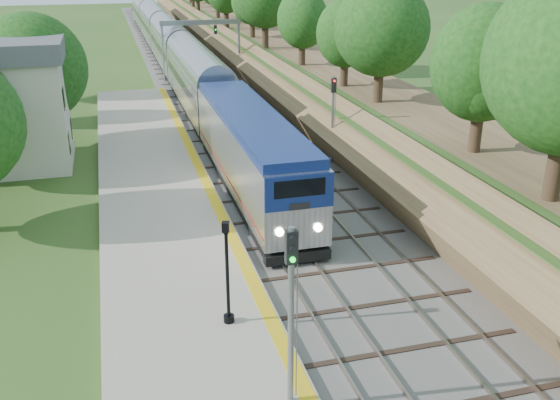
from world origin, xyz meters
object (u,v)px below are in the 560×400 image
object	(u,v)px
lamppost_far	(228,279)
signal_platform	(291,299)
train	(171,49)
signal_gantry	(201,34)
signal_farside	(333,111)

from	to	relation	value
lamppost_far	signal_platform	distance (m)	5.11
train	signal_gantry	bearing A→B (deg)	-70.21
signal_gantry	lamppost_far	distance (m)	47.52
signal_gantry	signal_platform	size ratio (longest dim) A/B	1.46
signal_gantry	train	distance (m)	7.72
train	signal_farside	bearing A→B (deg)	-80.47
lamppost_far	train	bearing A→B (deg)	85.90
signal_gantry	signal_farside	world-z (taller)	signal_gantry
lamppost_far	signal_farside	world-z (taller)	signal_farside
train	signal_platform	distance (m)	58.69
train	signal_platform	bearing A→B (deg)	-92.83
signal_gantry	signal_platform	xyz separation A→B (m)	(-5.37, -51.73, -0.90)
signal_platform	lamppost_far	bearing A→B (deg)	101.55
signal_platform	signal_farside	distance (m)	23.50
train	signal_platform	world-z (taller)	signal_platform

